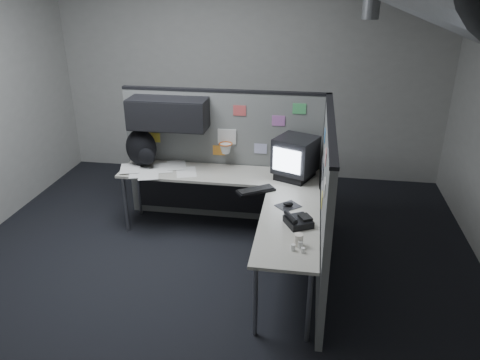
% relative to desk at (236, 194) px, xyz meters
% --- Properties ---
extents(room, '(5.62, 5.62, 3.22)m').
position_rel_desk_xyz_m(room, '(0.41, -0.70, 1.48)').
color(room, black).
rests_on(room, ground).
extents(partition_back, '(2.44, 0.42, 1.63)m').
position_rel_desk_xyz_m(partition_back, '(-0.40, 0.53, 0.38)').
color(partition_back, slate).
rests_on(partition_back, ground).
extents(partition_right, '(0.07, 2.23, 1.63)m').
position_rel_desk_xyz_m(partition_right, '(0.95, -0.49, 0.21)').
color(partition_right, slate).
rests_on(partition_right, ground).
extents(desk, '(2.31, 2.11, 0.73)m').
position_rel_desk_xyz_m(desk, '(0.00, 0.00, 0.00)').
color(desk, '#B0AD9F').
rests_on(desk, ground).
extents(monitor, '(0.54, 0.54, 0.47)m').
position_rel_desk_xyz_m(monitor, '(0.63, 0.28, 0.36)').
color(monitor, black).
rests_on(monitor, desk).
extents(keyboard, '(0.42, 0.35, 0.04)m').
position_rel_desk_xyz_m(keyboard, '(0.24, -0.17, 0.13)').
color(keyboard, black).
rests_on(keyboard, desk).
extents(mouse, '(0.28, 0.28, 0.05)m').
position_rel_desk_xyz_m(mouse, '(0.60, -0.45, 0.13)').
color(mouse, black).
rests_on(mouse, desk).
extents(phone, '(0.30, 0.30, 0.11)m').
position_rel_desk_xyz_m(phone, '(0.71, -0.81, 0.16)').
color(phone, black).
rests_on(phone, desk).
extents(bottles, '(0.12, 0.15, 0.07)m').
position_rel_desk_xyz_m(bottles, '(0.74, -1.22, 0.15)').
color(bottles, silver).
rests_on(bottles, desk).
extents(cup, '(0.09, 0.09, 0.11)m').
position_rel_desk_xyz_m(cup, '(0.73, -1.17, 0.17)').
color(cup, silver).
rests_on(cup, desk).
extents(papers, '(0.98, 0.71, 0.02)m').
position_rel_desk_xyz_m(papers, '(-0.96, 0.22, 0.13)').
color(papers, white).
rests_on(papers, desk).
extents(backpack, '(0.44, 0.39, 0.45)m').
position_rel_desk_xyz_m(backpack, '(-1.18, 0.35, 0.34)').
color(backpack, black).
rests_on(backpack, desk).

